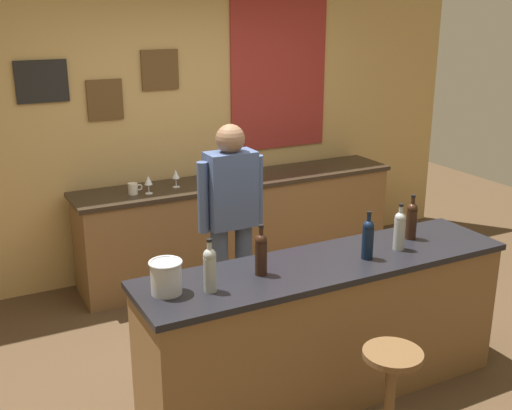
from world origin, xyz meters
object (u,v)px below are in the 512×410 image
(bartender, at_px, (231,216))
(wine_bottle_b, at_px, (261,253))
(bar_stool, at_px, (390,388))
(wine_glass_c, at_px, (206,173))
(wine_glass_a, at_px, (148,181))
(wine_glass_b, at_px, (176,175))
(coffee_mug, at_px, (133,189))
(wine_bottle_a, at_px, (210,268))
(wine_bottle_c, at_px, (368,238))
(ice_bucket, at_px, (166,276))
(wine_bottle_d, at_px, (400,229))
(wine_bottle_e, at_px, (412,219))

(bartender, xyz_separation_m, wine_bottle_b, (-0.28, -0.99, 0.12))
(bar_stool, xyz_separation_m, wine_glass_c, (0.09, 2.70, 0.55))
(wine_glass_a, bearing_deg, wine_glass_b, 16.34)
(bar_stool, distance_m, coffee_mug, 2.82)
(bartender, bearing_deg, bar_stool, -85.80)
(wine_bottle_a, distance_m, wine_bottle_b, 0.36)
(wine_bottle_a, bearing_deg, wine_glass_b, 74.34)
(wine_bottle_c, height_order, coffee_mug, wine_bottle_c)
(bar_stool, bearing_deg, coffee_mug, 101.68)
(wine_bottle_b, bearing_deg, wine_glass_a, 91.14)
(bartender, xyz_separation_m, ice_bucket, (-0.85, -0.98, 0.08))
(wine_bottle_b, relative_size, wine_glass_a, 1.97)
(wine_bottle_d, bearing_deg, wine_bottle_b, 176.63)
(wine_glass_b, relative_size, wine_glass_c, 1.00)
(wine_bottle_e, distance_m, ice_bucket, 1.74)
(bar_stool, xyz_separation_m, wine_bottle_d, (0.56, 0.67, 0.60))
(wine_bottle_b, xyz_separation_m, wine_glass_b, (0.24, 2.03, -0.05))
(wine_bottle_b, bearing_deg, wine_bottle_c, -7.28)
(bartender, xyz_separation_m, wine_bottle_a, (-0.63, -1.06, 0.12))
(wine_bottle_c, xyz_separation_m, wine_bottle_e, (0.47, 0.15, 0.00))
(wine_bottle_b, relative_size, ice_bucket, 1.63)
(bar_stool, relative_size, ice_bucket, 3.62)
(coffee_mug, bearing_deg, wine_bottle_e, -55.61)
(wine_bottle_c, distance_m, wine_bottle_e, 0.49)
(bar_stool, xyz_separation_m, wine_bottle_b, (-0.40, 0.72, 0.60))
(wine_bottle_e, xyz_separation_m, ice_bucket, (-1.74, -0.04, -0.04))
(wine_bottle_d, bearing_deg, wine_bottle_e, 30.13)
(wine_bottle_a, relative_size, wine_glass_a, 1.97)
(bar_stool, xyz_separation_m, ice_bucket, (-0.98, 0.74, 0.56))
(bar_stool, distance_m, wine_bottle_a, 1.16)
(bartender, distance_m, ice_bucket, 1.30)
(wine_bottle_c, relative_size, coffee_mug, 2.45)
(wine_bottle_a, height_order, wine_bottle_e, same)
(bartender, height_order, bar_stool, bartender)
(bar_stool, relative_size, wine_bottle_b, 2.22)
(wine_glass_b, bearing_deg, wine_bottle_d, -70.63)
(wine_bottle_a, bearing_deg, wine_bottle_b, 11.41)
(bartender, relative_size, bar_stool, 2.38)
(wine_bottle_c, distance_m, wine_glass_b, 2.17)
(wine_glass_a, distance_m, wine_glass_b, 0.29)
(wine_glass_a, height_order, wine_glass_c, same)
(bartender, relative_size, wine_bottle_a, 5.29)
(wine_glass_c, height_order, coffee_mug, wine_glass_c)
(wine_bottle_c, bearing_deg, bar_stool, -114.65)
(wine_glass_a, relative_size, wine_glass_b, 1.00)
(ice_bucket, distance_m, coffee_mug, 2.02)
(ice_bucket, height_order, wine_glass_a, ice_bucket)
(bar_stool, distance_m, wine_glass_c, 2.76)
(wine_bottle_a, distance_m, wine_bottle_e, 1.52)
(wine_bottle_b, height_order, wine_bottle_c, same)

